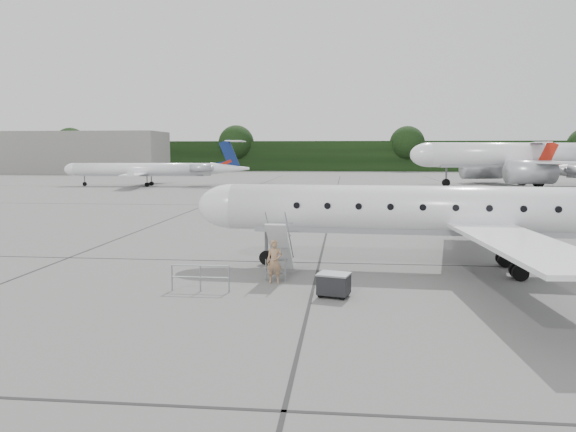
# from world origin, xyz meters

# --- Properties ---
(ground) EXTENTS (320.00, 320.00, 0.00)m
(ground) POSITION_xyz_m (0.00, 0.00, 0.00)
(ground) COLOR slate
(ground) RESTS_ON ground
(treeline) EXTENTS (260.00, 4.00, 8.00)m
(treeline) POSITION_xyz_m (0.00, 130.00, 4.00)
(treeline) COLOR black
(treeline) RESTS_ON ground
(terminal_building) EXTENTS (40.00, 14.00, 10.00)m
(terminal_building) POSITION_xyz_m (-70.00, 110.00, 5.00)
(terminal_building) COLOR slate
(terminal_building) RESTS_ON ground
(main_regional_jet) EXTENTS (30.43, 22.72, 7.50)m
(main_regional_jet) POSITION_xyz_m (0.54, 2.88, 3.75)
(main_regional_jet) COLOR white
(main_regional_jet) RESTS_ON ground
(airstair) EXTENTS (0.98, 2.31, 2.35)m
(airstair) POSITION_xyz_m (-8.39, 1.16, 1.18)
(airstair) COLOR white
(airstair) RESTS_ON ground
(passenger) EXTENTS (0.64, 0.43, 1.74)m
(passenger) POSITION_xyz_m (-8.46, -0.12, 0.87)
(passenger) COLOR #9D7755
(passenger) RESTS_ON ground
(safety_railing) EXTENTS (2.20, 0.08, 1.00)m
(safety_railing) POSITION_xyz_m (-11.07, -1.83, 0.50)
(safety_railing) COLOR gray
(safety_railing) RESTS_ON ground
(baggage_cart) EXTENTS (1.27, 1.12, 0.94)m
(baggage_cart) POSITION_xyz_m (-6.04, -2.11, 0.47)
(baggage_cart) COLOR black
(baggage_cart) RESTS_ON ground
(bg_narrowbody) EXTENTS (41.40, 33.64, 13.12)m
(bg_narrowbody) POSITION_xyz_m (20.59, 66.58, 6.56)
(bg_narrowbody) COLOR white
(bg_narrowbody) RESTS_ON ground
(bg_regional_left) EXTENTS (28.23, 21.47, 6.99)m
(bg_regional_left) POSITION_xyz_m (-36.37, 60.55, 3.49)
(bg_regional_left) COLOR white
(bg_regional_left) RESTS_ON ground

